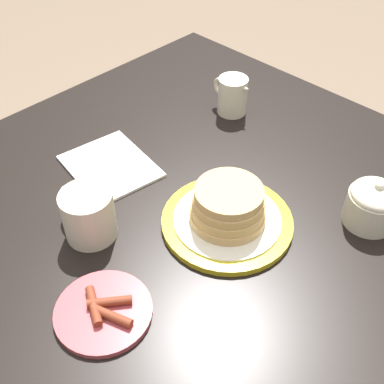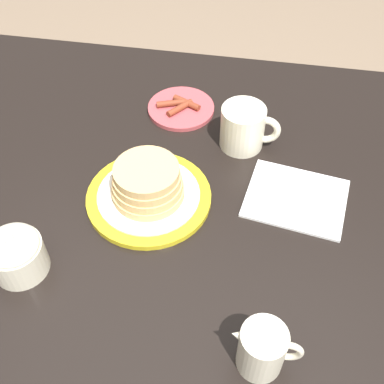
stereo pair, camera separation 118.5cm
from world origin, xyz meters
name	(u,v)px [view 2 (the right image)]	position (x,y,z in m)	size (l,w,h in m)	color
ground_plane	(168,357)	(0.00, 0.00, 0.00)	(8.00, 8.00, 0.00)	#7A6651
dining_table	(157,239)	(0.00, 0.00, 0.62)	(1.17, 1.03, 0.74)	black
pancake_plate	(148,188)	(-0.01, 0.01, 0.77)	(0.24, 0.24, 0.09)	gold
side_plate_bacon	(179,108)	(0.00, 0.28, 0.74)	(0.15, 0.15, 0.02)	#B2474C
coffee_mug	(244,127)	(0.15, 0.19, 0.78)	(0.12, 0.09, 0.09)	beige
creamer_pitcher	(262,349)	(0.22, -0.27, 0.78)	(0.11, 0.07, 0.09)	beige
sugar_bowl	(16,253)	(-0.19, -0.18, 0.78)	(0.09, 0.09, 0.09)	beige
napkin	(296,198)	(0.27, 0.06, 0.74)	(0.21, 0.18, 0.01)	white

